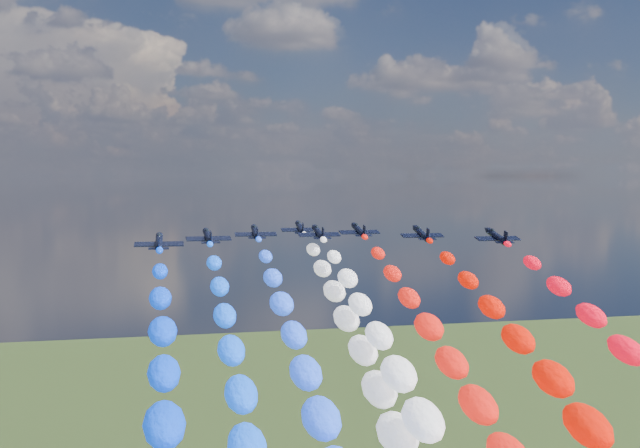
{
  "coord_description": "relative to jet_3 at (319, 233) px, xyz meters",
  "views": [
    {
      "loc": [
        -30.61,
        -137.37,
        109.21
      ],
      "look_at": [
        0.0,
        4.0,
        100.3
      ],
      "focal_mm": 43.7,
      "sensor_mm": 36.0,
      "label": 1
    }
  ],
  "objects": [
    {
      "name": "jet_7",
      "position": [
        29.61,
        -16.03,
        0.0
      ],
      "size": [
        8.26,
        11.21,
        4.69
      ],
      "primitive_type": null,
      "rotation": [
        0.22,
        0.0,
        -0.02
      ],
      "color": "black"
    },
    {
      "name": "jet_4",
      "position": [
        -0.92,
        14.16,
        0.0
      ],
      "size": [
        8.54,
        11.41,
        4.69
      ],
      "primitive_type": null,
      "rotation": [
        0.22,
        0.0,
        -0.04
      ],
      "color": "black"
    },
    {
      "name": "jet_1",
      "position": [
        -21.58,
        -5.21,
        0.0
      ],
      "size": [
        8.63,
        11.48,
        4.69
      ],
      "primitive_type": null,
      "rotation": [
        0.22,
        0.0,
        0.05
      ],
      "color": "black"
    },
    {
      "name": "jet_5",
      "position": [
        9.32,
        4.65,
        0.0
      ],
      "size": [
        8.23,
        11.2,
        4.69
      ],
      "primitive_type": null,
      "rotation": [
        0.22,
        0.0,
        0.01
      ],
      "color": "black"
    },
    {
      "name": "jet_3",
      "position": [
        0.0,
        0.0,
        0.0
      ],
      "size": [
        8.14,
        11.13,
        4.69
      ],
      "primitive_type": null,
      "rotation": [
        0.22,
        0.0,
        0.01
      ],
      "color": "black"
    },
    {
      "name": "jet_0",
      "position": [
        -30.38,
        -14.97,
        0.0
      ],
      "size": [
        8.37,
        11.3,
        4.69
      ],
      "primitive_type": null,
      "rotation": [
        0.22,
        0.0,
        -0.03
      ],
      "color": "black"
    },
    {
      "name": "jet_6",
      "position": [
        18.7,
        -6.33,
        0.0
      ],
      "size": [
        8.35,
        11.28,
        4.69
      ],
      "primitive_type": null,
      "rotation": [
        0.22,
        0.0,
        -0.03
      ],
      "color": "black"
    },
    {
      "name": "jet_2",
      "position": [
        -11.83,
        3.36,
        0.0
      ],
      "size": [
        8.5,
        11.39,
        4.69
      ],
      "primitive_type": null,
      "rotation": [
        0.22,
        0.0,
        -0.04
      ],
      "color": "black"
    },
    {
      "name": "trail_4",
      "position": [
        -0.92,
        -49.03,
        -23.59
      ],
      "size": [
        6.32,
        123.74,
        51.51
      ],
      "primitive_type": null,
      "color": "silver"
    }
  ]
}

